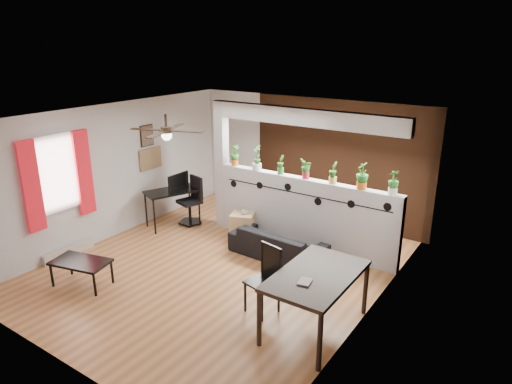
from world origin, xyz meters
name	(u,v)px	position (x,y,z in m)	size (l,w,h in m)	color
room_shell	(219,196)	(0.00, 0.00, 1.30)	(6.30, 7.10, 2.90)	#9A5F32
partition_wall	(304,213)	(0.80, 1.50, 0.68)	(3.60, 0.18, 1.35)	#BCBCC1
ceiling_header	(308,117)	(0.80, 1.50, 2.45)	(3.60, 0.18, 0.30)	silver
pier_column	(222,166)	(-1.11, 1.50, 1.30)	(0.22, 0.20, 2.60)	#BCBCC1
brick_panel	(339,164)	(0.80, 2.97, 1.30)	(3.90, 0.05, 2.60)	#AE5D32
vine_decal	(303,194)	(0.80, 1.40, 1.08)	(3.31, 0.01, 0.30)	black
window_assembly	(58,176)	(-2.56, -1.20, 1.51)	(0.09, 1.30, 1.55)	white
baseboard_heater	(69,251)	(-2.54, -1.20, 0.09)	(0.08, 1.00, 0.18)	beige
corkboard	(151,159)	(-2.58, 0.95, 1.35)	(0.03, 0.60, 0.45)	olive
framed_art	(147,136)	(-2.58, 0.90, 1.85)	(0.03, 0.34, 0.44)	#8C7259
ceiling_fan	(166,132)	(-0.80, -0.30, 2.31)	(1.19, 1.19, 0.43)	black
potted_plant_0	(235,155)	(-0.78, 1.50, 1.57)	(0.22, 0.18, 0.41)	orange
potted_plant_1	(257,157)	(-0.25, 1.50, 1.60)	(0.32, 0.31, 0.48)	white
potted_plant_2	(281,164)	(0.27, 1.50, 1.54)	(0.18, 0.20, 0.36)	#328A32
potted_plant_3	(306,168)	(0.80, 1.50, 1.55)	(0.20, 0.22, 0.37)	red
potted_plant_4	(333,172)	(1.33, 1.50, 1.56)	(0.17, 0.21, 0.39)	#EBBB53
potted_plant_5	(362,175)	(1.85, 1.50, 1.59)	(0.26, 0.29, 0.46)	orange
potted_plant_6	(394,182)	(2.38, 1.50, 1.57)	(0.26, 0.26, 0.41)	white
sofa	(278,244)	(0.61, 0.88, 0.25)	(1.68, 0.66, 0.49)	black
cube_shelf	(242,226)	(-0.37, 1.16, 0.26)	(0.43, 0.38, 0.53)	tan
cup	(244,212)	(-0.32, 1.16, 0.57)	(0.12, 0.12, 0.10)	gray
computer_desk	(172,194)	(-1.98, 0.91, 0.70)	(0.93, 1.20, 0.77)	black
monitor	(176,184)	(-1.98, 1.06, 0.86)	(0.05, 0.32, 0.18)	black
office_chair	(192,204)	(-1.71, 1.22, 0.44)	(0.52, 0.52, 1.00)	black
dining_table	(316,280)	(2.14, -0.67, 0.74)	(0.92, 1.52, 0.83)	black
book	(299,280)	(2.04, -0.97, 0.84)	(0.16, 0.21, 0.02)	gray
folding_chair	(267,273)	(1.36, -0.65, 0.59)	(0.48, 0.48, 1.00)	black
coffee_table	(81,263)	(-1.45, -1.70, 0.38)	(1.00, 0.70, 0.42)	black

